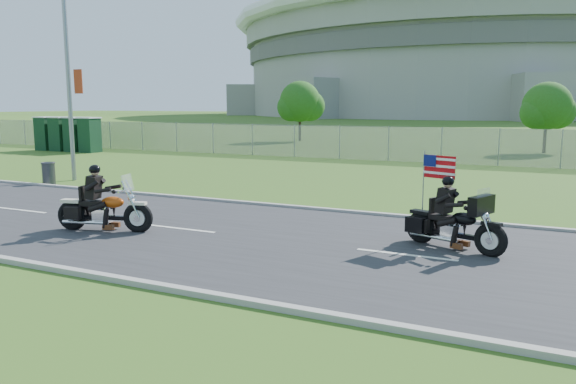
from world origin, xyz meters
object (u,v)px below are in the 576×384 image
at_px(motorcycle_lead, 103,211).
at_px(trash_can, 49,174).
at_px(porta_toilet_c, 60,135).
at_px(motorcycle_follow, 454,225).
at_px(porta_toilet_b, 75,135).
at_px(porta_toilet_a, 90,135).
at_px(streetlight, 71,47).
at_px(porta_toilet_d, 46,134).

bearing_deg(motorcycle_lead, trash_can, 129.65).
relative_size(porta_toilet_c, motorcycle_follow, 0.96).
bearing_deg(motorcycle_lead, motorcycle_follow, -2.88).
bearing_deg(trash_can, motorcycle_follow, -12.11).
height_order(porta_toilet_b, porta_toilet_c, same).
height_order(porta_toilet_b, motorcycle_lead, porta_toilet_b).
bearing_deg(porta_toilet_b, motorcycle_lead, -42.33).
bearing_deg(porta_toilet_c, porta_toilet_a, 0.00).
distance_m(streetlight, motorcycle_follow, 18.31).
bearing_deg(porta_toilet_b, porta_toilet_d, 180.00).
distance_m(streetlight, porta_toilet_a, 15.39).
distance_m(porta_toilet_a, porta_toilet_d, 4.20).
bearing_deg(porta_toilet_d, porta_toilet_c, 0.00).
xyz_separation_m(streetlight, porta_toilet_a, (-10.02, 10.78, -4.49)).
distance_m(porta_toilet_a, motorcycle_lead, 25.74).
relative_size(porta_toilet_d, trash_can, 2.59).
height_order(porta_toilet_d, trash_can, porta_toilet_d).
xyz_separation_m(porta_toilet_b, motorcycle_lead, (19.78, -18.01, -0.60)).
bearing_deg(trash_can, porta_toilet_d, 139.01).
xyz_separation_m(porta_toilet_a, motorcycle_lead, (18.38, -18.01, -0.60)).
bearing_deg(trash_can, motorcycle_lead, -34.04).
bearing_deg(porta_toilet_a, porta_toilet_b, 180.00).
distance_m(porta_toilet_c, motorcycle_lead, 27.81).
distance_m(porta_toilet_b, trash_can, 16.91).
bearing_deg(motorcycle_lead, porta_toilet_b, 121.37).
bearing_deg(porta_toilet_c, porta_toilet_d, 180.00).
relative_size(porta_toilet_a, trash_can, 2.59).
bearing_deg(streetlight, porta_toilet_c, 139.94).
bearing_deg(porta_toilet_a, motorcycle_follow, -30.81).
xyz_separation_m(motorcycle_follow, trash_can, (-16.75, 3.59, -0.13)).
xyz_separation_m(porta_toilet_c, motorcycle_follow, (29.62, -16.00, -0.58)).
bearing_deg(porta_toilet_d, motorcycle_follow, -27.28).
distance_m(porta_toilet_a, porta_toilet_b, 1.40).
bearing_deg(motorcycle_follow, porta_toilet_a, 169.54).
height_order(motorcycle_follow, trash_can, motorcycle_follow).
relative_size(porta_toilet_a, motorcycle_lead, 0.90).
relative_size(porta_toilet_c, trash_can, 2.59).
relative_size(motorcycle_lead, motorcycle_follow, 1.06).
xyz_separation_m(porta_toilet_d, motorcycle_follow, (31.02, -16.00, -0.58)).
distance_m(streetlight, porta_toilet_c, 17.34).
height_order(streetlight, porta_toilet_b, streetlight).
bearing_deg(porta_toilet_a, porta_toilet_d, 180.00).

